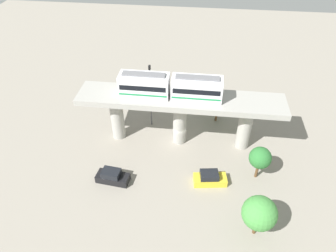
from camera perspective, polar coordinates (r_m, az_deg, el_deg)
ground_plane at (r=46.83m, az=2.04°, el=-2.65°), size 120.00×120.00×0.00m
viaduct at (r=43.18m, az=2.22°, el=3.15°), size 5.20×28.00×7.76m
train at (r=41.37m, az=0.42°, el=7.17°), size 2.64×13.55×3.24m
parked_car_black at (r=41.34m, az=-10.07°, el=-9.05°), size 2.24×4.37×1.76m
parked_car_yellow at (r=40.85m, az=7.59°, el=-9.46°), size 2.39×4.42×1.76m
tree_near_viaduct at (r=49.07m, az=9.05°, el=4.38°), size 3.52×3.52×5.39m
tree_mid_lot at (r=35.13m, az=16.28°, el=-14.99°), size 3.74×3.74×5.42m
tree_far_corner at (r=40.96m, az=16.41°, el=-5.60°), size 2.82×2.82×4.83m
signal_post at (r=46.55m, az=-3.19°, el=5.85°), size 0.44×0.28×10.36m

